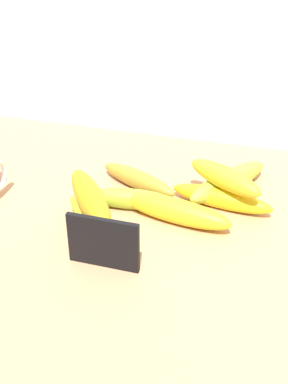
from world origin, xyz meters
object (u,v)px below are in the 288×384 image
(banana_3, at_px, (139,180))
(banana_6, at_px, (90,198))
(chalkboard_sign, at_px, (103,244))
(banana_4, at_px, (130,199))
(banana_7, at_px, (225,177))
(banana_1, at_px, (97,222))
(banana_2, at_px, (229,181))
(banana_0, at_px, (175,211))
(banana_5, at_px, (221,198))

(banana_3, distance_m, banana_6, 0.16)
(chalkboard_sign, distance_m, banana_4, 0.17)
(chalkboard_sign, xyz_separation_m, banana_7, (0.14, 0.22, 0.02))
(banana_4, bearing_deg, banana_6, -116.44)
(banana_6, bearing_deg, chalkboard_sign, -57.22)
(banana_6, bearing_deg, banana_4, 63.56)
(banana_1, bearing_deg, banana_4, 71.07)
(banana_1, xyz_separation_m, banana_4, (0.03, 0.09, -0.00))
(banana_3, bearing_deg, banana_7, -5.03)
(banana_2, bearing_deg, banana_0, -120.14)
(banana_5, distance_m, banana_6, 0.24)
(banana_4, bearing_deg, chalkboard_sign, -85.52)
(banana_3, height_order, banana_4, banana_4)
(banana_0, relative_size, banana_3, 1.16)
(banana_0, bearing_deg, banana_1, -149.77)
(banana_4, bearing_deg, banana_2, 34.01)
(chalkboard_sign, distance_m, banana_7, 0.26)
(chalkboard_sign, xyz_separation_m, banana_0, (0.07, 0.15, -0.02))
(chalkboard_sign, xyz_separation_m, banana_1, (-0.04, 0.08, -0.02))
(chalkboard_sign, bearing_deg, banana_2, 61.59)
(banana_7, bearing_deg, banana_4, -159.59)
(banana_4, bearing_deg, banana_1, -108.93)
(chalkboard_sign, bearing_deg, banana_3, 94.73)
(banana_3, distance_m, banana_7, 0.17)
(banana_2, relative_size, banana_4, 1.28)
(chalkboard_sign, height_order, banana_7, chalkboard_sign)
(banana_6, bearing_deg, banana_7, 35.30)
(banana_0, distance_m, banana_6, 0.15)
(banana_2, xyz_separation_m, banana_5, (-0.00, -0.06, -0.00))
(banana_4, relative_size, banana_7, 1.03)
(banana_6, relative_size, banana_7, 1.22)
(banana_3, xyz_separation_m, banana_7, (0.16, -0.01, 0.04))
(banana_2, bearing_deg, banana_5, -93.94)
(banana_6, xyz_separation_m, banana_7, (0.20, 0.14, -0.00))
(banana_2, relative_size, banana_6, 1.08)
(banana_3, bearing_deg, banana_4, -84.71)
(banana_0, bearing_deg, chalkboard_sign, -116.86)
(chalkboard_sign, bearing_deg, banana_1, 118.49)
(banana_0, bearing_deg, banana_3, 135.69)
(banana_1, height_order, banana_3, banana_1)
(banana_3, bearing_deg, banana_5, -8.23)
(banana_2, distance_m, banana_7, 0.06)
(banana_2, bearing_deg, banana_4, -145.99)
(banana_0, relative_size, banana_7, 1.29)
(banana_0, bearing_deg, banana_4, 168.02)
(chalkboard_sign, relative_size, banana_3, 0.63)
(banana_1, relative_size, banana_7, 1.19)
(banana_3, xyz_separation_m, banana_4, (0.01, -0.07, 0.00))
(banana_0, height_order, banana_4, banana_0)
(banana_5, xyz_separation_m, banana_6, (-0.20, -0.13, 0.04))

